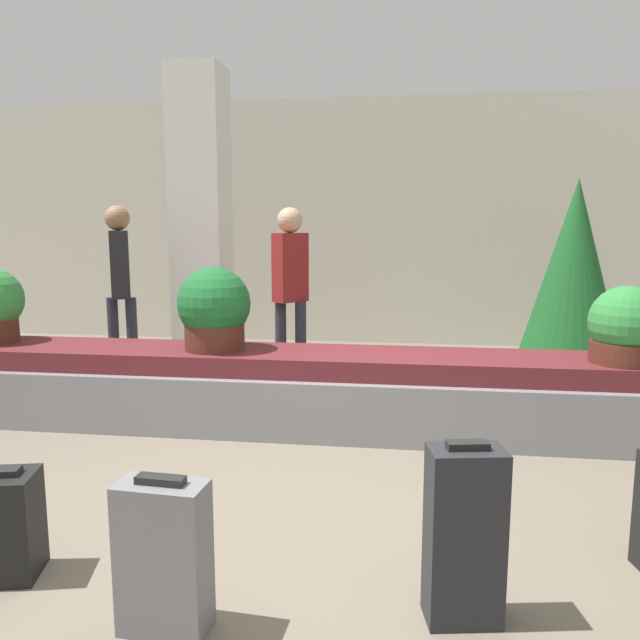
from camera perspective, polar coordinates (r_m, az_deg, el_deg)
ground_plane at (r=3.53m, az=-3.78°, el=-17.95°), size 18.00×18.00×0.00m
back_wall at (r=8.35m, az=3.49°, el=8.88°), size 18.00×0.06×3.20m
carousel at (r=4.91m, az=0.00°, el=-6.54°), size 8.93×0.84×0.60m
pillar at (r=6.84m, az=-10.79°, el=8.76°), size 0.54×0.54×3.20m
suitcase_0 at (r=3.28m, az=-26.70°, el=-16.39°), size 0.32×0.31×0.51m
suitcase_1 at (r=2.68m, az=13.05°, el=-18.59°), size 0.33×0.24×0.75m
suitcase_2 at (r=2.66m, az=-14.10°, el=-20.29°), size 0.36×0.20×0.64m
potted_plant_0 at (r=4.92m, az=26.17°, el=-0.66°), size 0.51×0.51×0.55m
potted_plant_1 at (r=4.96m, az=-9.66°, el=0.91°), size 0.57×0.57×0.65m
traveler_0 at (r=6.58m, az=-17.82°, el=3.85°), size 0.31×0.37×1.77m
traveler_1 at (r=6.06m, az=-2.73°, el=3.70°), size 0.35×0.36×1.74m
decorated_tree at (r=6.91m, az=22.17°, el=4.18°), size 1.04×1.04×2.04m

